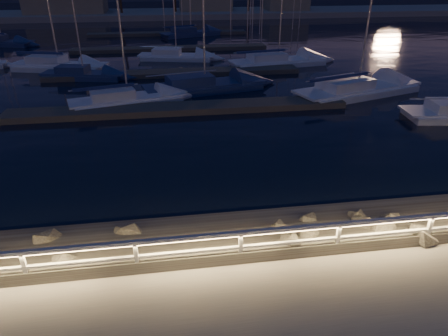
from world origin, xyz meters
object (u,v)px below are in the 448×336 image
at_px(sailboat_f, 82,74).
at_px(sailboat_g, 174,56).
at_px(sailboat_k, 190,33).
at_px(sailboat_i, 1,42).
at_px(sailboat_c, 202,85).
at_px(sailboat_b, 125,99).
at_px(guard_rail, 204,243).
at_px(sailboat_l, 276,61).
at_px(sailboat_j, 57,65).
at_px(sailboat_h, 355,89).

xyz_separation_m(sailboat_f, sailboat_g, (8.09, 6.74, 0.00)).
height_order(sailboat_g, sailboat_k, sailboat_k).
xyz_separation_m(sailboat_i, sailboat_k, (23.12, 4.30, -0.01)).
bearing_deg(sailboat_g, sailboat_c, -69.86).
height_order(sailboat_f, sailboat_i, sailboat_i).
distance_m(sailboat_b, sailboat_i, 31.00).
relative_size(sailboat_b, sailboat_c, 0.84).
height_order(guard_rail, sailboat_c, sailboat_c).
height_order(sailboat_c, sailboat_g, sailboat_c).
distance_m(sailboat_g, sailboat_k, 15.94).
height_order(sailboat_c, sailboat_k, sailboat_c).
height_order(sailboat_f, sailboat_k, sailboat_k).
distance_m(guard_rail, sailboat_l, 30.19).
bearing_deg(sailboat_j, sailboat_f, -36.78).
xyz_separation_m(sailboat_h, sailboat_l, (-3.16, 10.58, -0.02)).
bearing_deg(guard_rail, sailboat_j, 109.60).
relative_size(sailboat_g, sailboat_i, 1.04).
distance_m(sailboat_b, sailboat_c, 6.15).
relative_size(sailboat_g, sailboat_l, 0.81).
bearing_deg(sailboat_c, sailboat_g, 84.53).
xyz_separation_m(sailboat_c, sailboat_k, (1.05, 27.84, -0.03)).
xyz_separation_m(sailboat_c, sailboat_l, (7.94, 7.89, -0.01)).
height_order(guard_rail, sailboat_i, sailboat_i).
height_order(sailboat_c, sailboat_f, sailboat_c).
xyz_separation_m(sailboat_i, sailboat_j, (9.58, -14.53, 0.03)).
bearing_deg(sailboat_l, sailboat_g, 146.54).
bearing_deg(sailboat_b, sailboat_j, 105.99).
xyz_separation_m(sailboat_k, sailboat_l, (6.89, -19.95, 0.01)).
bearing_deg(sailboat_l, sailboat_i, 142.90).
relative_size(sailboat_h, sailboat_i, 1.37).
relative_size(sailboat_b, sailboat_k, 0.92).
height_order(sailboat_h, sailboat_k, sailboat_h).
xyz_separation_m(sailboat_b, sailboat_l, (13.47, 10.57, 0.02)).
bearing_deg(sailboat_f, guard_rail, -60.75).
bearing_deg(sailboat_k, sailboat_l, -93.04).
distance_m(sailboat_b, sailboat_f, 9.08).
height_order(sailboat_c, sailboat_j, sailboat_c).
relative_size(sailboat_f, sailboat_j, 0.80).
xyz_separation_m(sailboat_f, sailboat_h, (20.81, -8.07, 0.07)).
bearing_deg(sailboat_l, sailboat_f, 178.52).
bearing_deg(sailboat_b, guard_rail, -93.47).
xyz_separation_m(sailboat_i, sailboat_l, (30.01, -15.65, 0.01)).
distance_m(sailboat_g, sailboat_l, 10.46).
relative_size(sailboat_g, sailboat_j, 0.88).
bearing_deg(sailboat_h, sailboat_g, 112.46).
xyz_separation_m(guard_rail, sailboat_g, (0.33, 32.75, -0.96)).
distance_m(sailboat_c, sailboat_f, 11.11).
distance_m(sailboat_f, sailboat_h, 22.32).
height_order(sailboat_b, sailboat_c, sailboat_c).
xyz_separation_m(sailboat_c, sailboat_j, (-12.50, 9.01, 0.01)).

